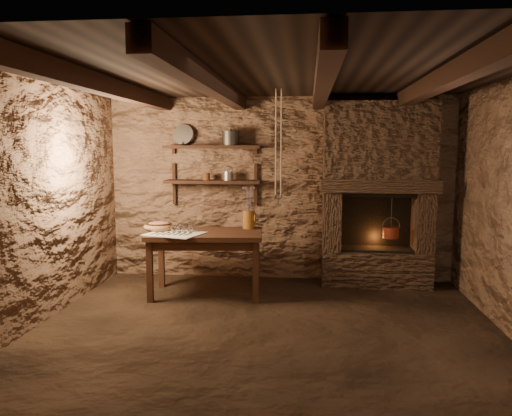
# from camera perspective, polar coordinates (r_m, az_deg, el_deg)

# --- Properties ---
(floor) EXTENTS (4.50, 4.50, 0.00)m
(floor) POSITION_cam_1_polar(r_m,az_deg,el_deg) (4.90, 1.13, -13.96)
(floor) COLOR black
(floor) RESTS_ON ground
(back_wall) EXTENTS (4.50, 0.04, 2.40)m
(back_wall) POSITION_cam_1_polar(r_m,az_deg,el_deg) (6.59, 2.61, 2.20)
(back_wall) COLOR brown
(back_wall) RESTS_ON floor
(front_wall) EXTENTS (4.50, 0.04, 2.40)m
(front_wall) POSITION_cam_1_polar(r_m,az_deg,el_deg) (2.64, -2.45, -5.04)
(front_wall) COLOR brown
(front_wall) RESTS_ON floor
(left_wall) EXTENTS (0.04, 4.00, 2.40)m
(left_wall) POSITION_cam_1_polar(r_m,az_deg,el_deg) (5.29, -23.92, 0.42)
(left_wall) COLOR brown
(left_wall) RESTS_ON floor
(ceiling) EXTENTS (4.50, 4.00, 0.04)m
(ceiling) POSITION_cam_1_polar(r_m,az_deg,el_deg) (4.62, 1.20, 15.08)
(ceiling) COLOR black
(ceiling) RESTS_ON back_wall
(beam_far_left) EXTENTS (0.14, 3.95, 0.16)m
(beam_far_left) POSITION_cam_1_polar(r_m,az_deg,el_deg) (4.96, -16.83, 13.18)
(beam_far_left) COLOR black
(beam_far_left) RESTS_ON ceiling
(beam_mid_left) EXTENTS (0.14, 3.95, 0.16)m
(beam_mid_left) POSITION_cam_1_polar(r_m,az_deg,el_deg) (4.67, -5.10, 13.84)
(beam_mid_left) COLOR black
(beam_mid_left) RESTS_ON ceiling
(beam_mid_right) EXTENTS (0.14, 3.95, 0.16)m
(beam_mid_right) POSITION_cam_1_polar(r_m,az_deg,el_deg) (4.59, 7.62, 13.93)
(beam_mid_right) COLOR black
(beam_mid_right) RESTS_ON ceiling
(beam_far_right) EXTENTS (0.14, 3.95, 0.16)m
(beam_far_right) POSITION_cam_1_polar(r_m,az_deg,el_deg) (4.73, 20.17, 13.38)
(beam_far_right) COLOR black
(beam_far_right) RESTS_ON ceiling
(shelf_lower) EXTENTS (1.25, 0.30, 0.04)m
(shelf_lower) POSITION_cam_1_polar(r_m,az_deg,el_deg) (6.53, -4.95, 3.01)
(shelf_lower) COLOR black
(shelf_lower) RESTS_ON back_wall
(shelf_upper) EXTENTS (1.25, 0.30, 0.04)m
(shelf_upper) POSITION_cam_1_polar(r_m,az_deg,el_deg) (6.51, -4.99, 6.97)
(shelf_upper) COLOR black
(shelf_upper) RESTS_ON back_wall
(hearth) EXTENTS (1.43, 0.51, 2.30)m
(hearth) POSITION_cam_1_polar(r_m,az_deg,el_deg) (6.41, 13.73, 2.10)
(hearth) COLOR #36251B
(hearth) RESTS_ON floor
(work_table) EXTENTS (1.38, 0.86, 0.76)m
(work_table) POSITION_cam_1_polar(r_m,az_deg,el_deg) (5.97, -5.74, -6.03)
(work_table) COLOR #341D12
(work_table) RESTS_ON floor
(linen_cloth) EXTENTS (0.71, 0.64, 0.01)m
(linen_cloth) POSITION_cam_1_polar(r_m,az_deg,el_deg) (5.79, -9.25, -2.92)
(linen_cloth) COLOR silver
(linen_cloth) RESTS_ON work_table
(pewter_cutlery_row) EXTENTS (0.53, 0.34, 0.01)m
(pewter_cutlery_row) POSITION_cam_1_polar(r_m,az_deg,el_deg) (5.77, -9.30, -2.85)
(pewter_cutlery_row) COLOR gray
(pewter_cutlery_row) RESTS_ON linen_cloth
(drinking_glasses) EXTENTS (0.19, 0.06, 0.08)m
(drinking_glasses) POSITION_cam_1_polar(r_m,az_deg,el_deg) (5.89, -8.79, -2.32)
(drinking_glasses) COLOR silver
(drinking_glasses) RESTS_ON linen_cloth
(stoneware_jug) EXTENTS (0.18, 0.17, 0.52)m
(stoneware_jug) POSITION_cam_1_polar(r_m,az_deg,el_deg) (6.07, -0.79, -0.29)
(stoneware_jug) COLOR #8E561B
(stoneware_jug) RESTS_ON work_table
(wooden_bowl) EXTENTS (0.43, 0.43, 0.13)m
(wooden_bowl) POSITION_cam_1_polar(r_m,az_deg,el_deg) (6.08, -11.07, -2.12)
(wooden_bowl) COLOR #9B6743
(wooden_bowl) RESTS_ON work_table
(iron_stockpot) EXTENTS (0.26, 0.26, 0.16)m
(iron_stockpot) POSITION_cam_1_polar(r_m,az_deg,el_deg) (6.47, -2.89, 7.89)
(iron_stockpot) COLOR #302E2B
(iron_stockpot) RESTS_ON shelf_upper
(tin_pan) EXTENTS (0.29, 0.16, 0.28)m
(tin_pan) POSITION_cam_1_polar(r_m,az_deg,el_deg) (6.70, -8.29, 8.28)
(tin_pan) COLOR #AAAAA4
(tin_pan) RESTS_ON shelf_upper
(small_kettle) EXTENTS (0.20, 0.18, 0.18)m
(small_kettle) POSITION_cam_1_polar(r_m,az_deg,el_deg) (6.49, -3.19, 3.70)
(small_kettle) COLOR #AAAAA4
(small_kettle) RESTS_ON shelf_lower
(rusty_tin) EXTENTS (0.10, 0.10, 0.09)m
(rusty_tin) POSITION_cam_1_polar(r_m,az_deg,el_deg) (6.54, -5.68, 3.59)
(rusty_tin) COLOR #572A11
(rusty_tin) RESTS_ON shelf_lower
(red_pot) EXTENTS (0.23, 0.23, 0.54)m
(red_pot) POSITION_cam_1_polar(r_m,az_deg,el_deg) (6.45, 15.17, -2.63)
(red_pot) COLOR maroon
(red_pot) RESTS_ON hearth
(hanging_ropes) EXTENTS (0.08, 0.08, 1.20)m
(hanging_ropes) POSITION_cam_1_polar(r_m,az_deg,el_deg) (5.62, 2.59, 7.49)
(hanging_ropes) COLOR #D0B393
(hanging_ropes) RESTS_ON ceiling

